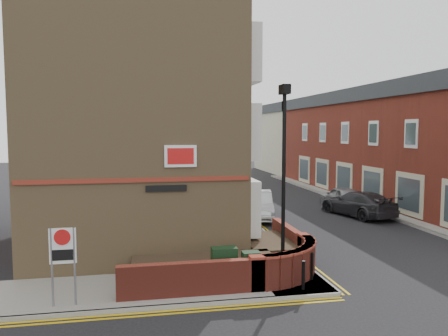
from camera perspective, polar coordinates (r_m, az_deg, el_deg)
ground at (r=13.25m, az=2.47°, el=-17.23°), size 120.00×120.00×0.00m
pavement_corner at (r=14.33m, az=-13.28°, el=-15.35°), size 13.00×3.00×0.12m
pavement_main at (r=28.78m, az=-1.01°, el=-4.91°), size 2.00×32.00×0.12m
pavement_far at (r=29.95m, az=21.34°, el=-4.86°), size 4.00×40.00×0.12m
kerb_side at (r=12.94m, az=-13.57°, el=-17.65°), size 13.00×0.15×0.12m
kerb_main_near at (r=28.96m, az=0.95°, el=-4.85°), size 0.15×32.00×0.12m
kerb_main_far at (r=28.95m, az=17.98°, el=-5.10°), size 0.15×40.00×0.12m
yellow_lines_side at (r=12.73m, az=-13.62°, el=-18.31°), size 13.00×0.28×0.01m
yellow_lines_main at (r=29.03m, az=1.43°, el=-4.93°), size 0.28×32.00×0.01m
corner_building at (r=19.97m, az=-10.96°, el=8.39°), size 8.95×10.40×13.60m
garden_wall at (r=15.54m, az=0.28°, el=-13.82°), size 6.80×6.00×1.20m
lamppost at (r=13.96m, az=7.79°, el=-1.91°), size 0.25×0.50×6.30m
utility_cabinet_large at (r=14.14m, az=0.02°, el=-12.67°), size 0.80×0.45×1.20m
utility_cabinet_small at (r=14.05m, az=3.55°, el=-13.02°), size 0.55×0.40×1.10m
bollard_near at (r=13.98m, az=10.32°, el=-13.62°), size 0.11×0.11×0.90m
bollard_far at (r=14.90m, az=11.39°, el=-12.45°), size 0.11×0.11×0.90m
zone_sign at (r=13.06m, az=-20.30°, el=-10.27°), size 0.72×0.07×2.20m
far_terrace at (r=33.75m, az=20.10°, el=3.05°), size 5.40×30.40×8.00m
far_terrace_cream at (r=52.87m, az=8.31°, el=3.90°), size 5.40×12.40×8.00m
tree_near at (r=26.43m, az=-0.30°, el=4.33°), size 3.64×3.65×6.70m
tree_mid at (r=34.32m, az=-2.76°, el=5.30°), size 4.03×4.03×7.42m
tree_far at (r=42.26m, az=-4.29°, el=4.85°), size 3.81×3.81×7.00m
traffic_light_assembly at (r=37.37m, az=-2.77°, el=1.57°), size 0.20×0.16×4.20m
silver_car_near at (r=24.98m, az=4.34°, el=-4.80°), size 2.58×4.90×1.54m
red_car_main at (r=32.18m, az=1.21°, el=-2.74°), size 3.00×5.19×1.36m
grey_car_far at (r=26.66m, az=17.08°, el=-4.46°), size 3.20×5.39×1.46m
silver_car_far at (r=29.21m, az=15.17°, el=-3.67°), size 1.70×4.13×1.40m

